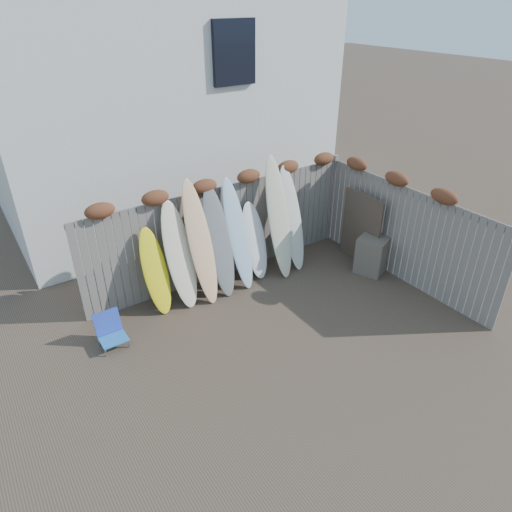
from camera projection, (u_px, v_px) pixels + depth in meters
ground at (293, 332)px, 8.20m from camera, size 80.00×80.00×0.00m
back_fence at (226, 223)px, 9.36m from camera, size 6.05×0.28×2.24m
right_fence at (404, 228)px, 9.26m from camera, size 0.28×4.40×2.24m
house at (155, 88)px, 11.51m from camera, size 8.50×5.50×6.33m
beach_chair at (110, 330)px, 7.80m from camera, size 0.44×0.48×0.59m
wooden_crate at (373, 254)px, 9.85m from camera, size 0.86×0.80×0.80m
lattice_panel at (361, 229)px, 9.99m from camera, size 0.05×1.07×1.61m
surfboard_0 at (155, 272)px, 8.42m from camera, size 0.49×0.61×1.64m
surfboard_1 at (180, 256)px, 8.54m from camera, size 0.57×0.74×2.03m
surfboard_2 at (200, 243)px, 8.62m from camera, size 0.50×0.84×2.36m
surfboard_3 at (219, 242)px, 8.86m from camera, size 0.52×0.77×2.16m
surfboard_4 at (238, 235)px, 9.08m from camera, size 0.52×0.82×2.22m
surfboard_5 at (255, 241)px, 9.50m from camera, size 0.53×0.60×1.61m
surfboard_6 at (279, 218)px, 9.44m from camera, size 0.56×0.91×2.49m
surfboard_7 at (292, 219)px, 9.73m from camera, size 0.48×0.78×2.20m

